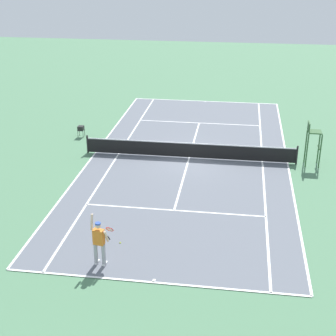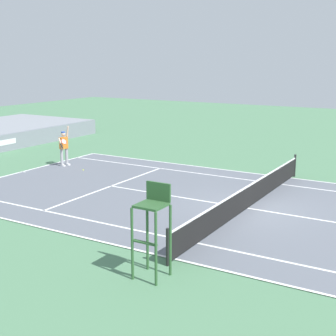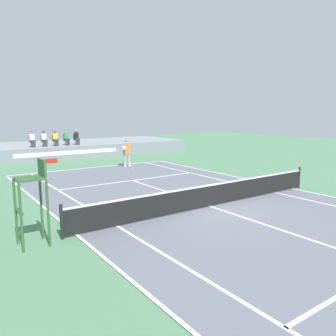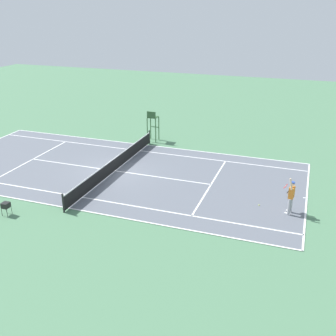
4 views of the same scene
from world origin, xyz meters
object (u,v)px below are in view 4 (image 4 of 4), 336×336
at_px(umpire_chair, 153,122).
at_px(tennis_player, 291,196).
at_px(ball_hopper, 6,205).
at_px(tennis_ball, 259,205).

bearing_deg(umpire_chair, tennis_player, 51.39).
bearing_deg(tennis_player, ball_hopper, -69.93).
distance_m(tennis_player, tennis_ball, 1.88).
relative_size(tennis_player, tennis_ball, 30.63).
height_order(tennis_ball, ball_hopper, ball_hopper).
xyz_separation_m(tennis_ball, umpire_chair, (-8.45, -9.49, 1.52)).
bearing_deg(tennis_player, tennis_ball, -103.58).
height_order(tennis_player, umpire_chair, umpire_chair).
distance_m(umpire_chair, ball_hopper, 14.11).
relative_size(umpire_chair, ball_hopper, 3.49).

